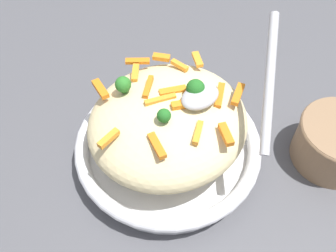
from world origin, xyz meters
name	(u,v)px	position (x,y,z in m)	size (l,w,h in m)	color
ground_plane	(168,156)	(0.00, 0.00, 0.00)	(2.40, 2.40, 0.00)	#4C4C51
serving_bowl	(168,147)	(0.00, 0.00, 0.03)	(0.29, 0.29, 0.05)	silver
pasta_mound	(168,123)	(0.00, 0.00, 0.09)	(0.23, 0.22, 0.09)	beige
carrot_piece_0	(160,100)	(-0.01, 0.01, 0.13)	(0.04, 0.01, 0.01)	orange
carrot_piece_1	(180,105)	(0.01, -0.02, 0.14)	(0.02, 0.01, 0.01)	orange
carrot_piece_2	(157,146)	(-0.05, -0.05, 0.13)	(0.04, 0.01, 0.01)	orange
carrot_piece_3	(137,72)	(0.00, 0.08, 0.13)	(0.03, 0.01, 0.01)	orange
carrot_piece_4	(220,95)	(0.07, -0.03, 0.13)	(0.04, 0.01, 0.01)	orange
carrot_piece_5	(148,87)	(-0.01, 0.04, 0.13)	(0.04, 0.01, 0.01)	orange
carrot_piece_6	(238,94)	(0.09, -0.05, 0.13)	(0.04, 0.01, 0.01)	orange
carrot_piece_7	(138,61)	(0.02, 0.09, 0.13)	(0.04, 0.01, 0.01)	orange
carrot_piece_8	(111,141)	(-0.09, 0.00, 0.13)	(0.03, 0.01, 0.01)	orange
carrot_piece_9	(161,57)	(0.05, 0.08, 0.13)	(0.03, 0.01, 0.01)	orange
carrot_piece_10	(180,65)	(0.06, 0.05, 0.13)	(0.03, 0.01, 0.01)	orange
carrot_piece_11	(100,89)	(-0.06, 0.08, 0.13)	(0.04, 0.01, 0.01)	orange
carrot_piece_12	(197,133)	(0.00, -0.06, 0.13)	(0.03, 0.01, 0.01)	orange
carrot_piece_13	(226,134)	(0.03, -0.09, 0.13)	(0.03, 0.01, 0.01)	orange
carrot_piece_14	(197,59)	(0.09, 0.04, 0.13)	(0.03, 0.01, 0.01)	orange
carrot_piece_15	(173,91)	(0.02, 0.01, 0.13)	(0.04, 0.01, 0.01)	orange
broccoli_floret_0	(195,89)	(0.04, -0.01, 0.15)	(0.03, 0.03, 0.03)	#205B1C
broccoli_floret_1	(164,116)	(-0.02, -0.02, 0.14)	(0.02, 0.02, 0.02)	#205B1C
broccoli_floret_2	(123,85)	(-0.03, 0.06, 0.14)	(0.02, 0.02, 0.03)	#296820
serving_spoon	(226,91)	(0.06, -0.05, 0.16)	(0.15, 0.14, 0.09)	#B7B7BC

